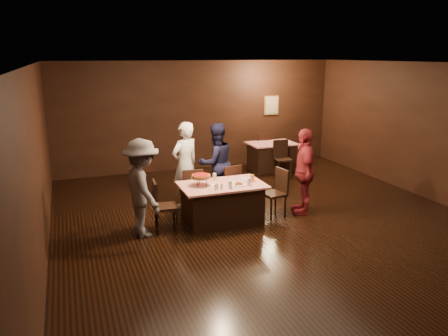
{
  "coord_description": "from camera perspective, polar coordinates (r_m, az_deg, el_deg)",
  "views": [
    {
      "loc": [
        -3.55,
        -6.67,
        3.16
      ],
      "look_at": [
        -0.71,
        1.09,
        1.0
      ],
      "focal_mm": 35.0,
      "sensor_mm": 36.0,
      "label": 1
    }
  ],
  "objects": [
    {
      "name": "room",
      "position": [
        7.63,
        7.88,
        6.81
      ],
      "size": [
        10.0,
        10.04,
        3.02
      ],
      "color": "black",
      "rests_on": "ground"
    },
    {
      "name": "main_table",
      "position": [
        8.41,
        -0.25,
        -4.63
      ],
      "size": [
        1.6,
        1.0,
        0.77
      ],
      "primitive_type": "cube",
      "color": "red",
      "rests_on": "ground"
    },
    {
      "name": "back_table",
      "position": [
        12.31,
        6.17,
        1.53
      ],
      "size": [
        1.3,
        0.9,
        0.77
      ],
      "primitive_type": "cube",
      "color": "#A8120B",
      "rests_on": "ground"
    },
    {
      "name": "chair_far_left",
      "position": [
        8.94,
        -4.3,
        -2.88
      ],
      "size": [
        0.45,
        0.45,
        0.95
      ],
      "primitive_type": "cube",
      "rotation": [
        0.0,
        0.0,
        3.08
      ],
      "color": "black",
      "rests_on": "ground"
    },
    {
      "name": "chair_far_right",
      "position": [
        9.18,
        0.51,
        -2.37
      ],
      "size": [
        0.51,
        0.51,
        0.95
      ],
      "primitive_type": "cube",
      "rotation": [
        0.0,
        0.0,
        3.38
      ],
      "color": "black",
      "rests_on": "ground"
    },
    {
      "name": "chair_end_left",
      "position": [
        8.09,
        -7.62,
        -4.88
      ],
      "size": [
        0.45,
        0.45,
        0.95
      ],
      "primitive_type": "cube",
      "rotation": [
        0.0,
        0.0,
        1.49
      ],
      "color": "black",
      "rests_on": "ground"
    },
    {
      "name": "chair_end_right",
      "position": [
        8.79,
        6.52,
        -3.24
      ],
      "size": [
        0.48,
        0.48,
        0.95
      ],
      "primitive_type": "cube",
      "rotation": [
        0.0,
        0.0,
        -1.43
      ],
      "color": "black",
      "rests_on": "ground"
    },
    {
      "name": "chair_back_near",
      "position": [
        11.68,
        7.69,
        1.22
      ],
      "size": [
        0.46,
        0.46,
        0.95
      ],
      "primitive_type": "cube",
      "rotation": [
        0.0,
        0.0,
        -0.09
      ],
      "color": "black",
      "rests_on": "ground"
    },
    {
      "name": "chair_back_far",
      "position": [
        12.81,
        5.0,
        2.49
      ],
      "size": [
        0.44,
        0.44,
        0.95
      ],
      "primitive_type": "cube",
      "rotation": [
        0.0,
        0.0,
        3.11
      ],
      "color": "black",
      "rests_on": "ground"
    },
    {
      "name": "diner_white_jacket",
      "position": [
        9.19,
        -5.11,
        0.41
      ],
      "size": [
        0.79,
        0.67,
        1.82
      ],
      "primitive_type": "imported",
      "rotation": [
        0.0,
        0.0,
        3.57
      ],
      "color": "silver",
      "rests_on": "ground"
    },
    {
      "name": "diner_navy_hoodie",
      "position": [
        9.47,
        -1.06,
        0.66
      ],
      "size": [
        0.95,
        0.8,
        1.74
      ],
      "primitive_type": "imported",
      "rotation": [
        0.0,
        0.0,
        3.32
      ],
      "color": "black",
      "rests_on": "ground"
    },
    {
      "name": "diner_grey_knit",
      "position": [
        7.81,
        -10.61,
        -2.6
      ],
      "size": [
        0.86,
        1.24,
        1.76
      ],
      "primitive_type": "imported",
      "rotation": [
        0.0,
        0.0,
        1.77
      ],
      "color": "slate",
      "rests_on": "ground"
    },
    {
      "name": "diner_red_shirt",
      "position": [
        8.93,
        10.39,
        -0.44
      ],
      "size": [
        0.77,
        1.11,
        1.75
      ],
      "primitive_type": "imported",
      "rotation": [
        0.0,
        0.0,
        -1.94
      ],
      "color": "#A32630",
      "rests_on": "ground"
    },
    {
      "name": "pizza_stand",
      "position": [
        8.16,
        -3.02,
        -1.08
      ],
      "size": [
        0.38,
        0.38,
        0.22
      ],
      "color": "black",
      "rests_on": "main_table"
    },
    {
      "name": "plate_with_slice",
      "position": [
        8.2,
        1.82,
        -2.12
      ],
      "size": [
        0.25,
        0.25,
        0.06
      ],
      "color": "white",
      "rests_on": "main_table"
    },
    {
      "name": "plate_empty",
      "position": [
        8.61,
        2.85,
        -1.44
      ],
      "size": [
        0.25,
        0.25,
        0.01
      ],
      "primitive_type": "cylinder",
      "color": "white",
      "rests_on": "main_table"
    },
    {
      "name": "glass_front_left",
      "position": [
        8.01,
        0.81,
        -2.19
      ],
      "size": [
        0.08,
        0.08,
        0.14
      ],
      "primitive_type": "cylinder",
      "color": "silver",
      "rests_on": "main_table"
    },
    {
      "name": "glass_front_right",
      "position": [
        8.2,
        3.3,
        -1.81
      ],
      "size": [
        0.08,
        0.08,
        0.14
      ],
      "primitive_type": "cylinder",
      "color": "silver",
      "rests_on": "main_table"
    },
    {
      "name": "glass_amber",
      "position": [
        8.44,
        3.7,
        -1.35
      ],
      "size": [
        0.08,
        0.08,
        0.14
      ],
      "primitive_type": "cylinder",
      "color": "#BF7F26",
      "rests_on": "main_table"
    },
    {
      "name": "glass_back",
      "position": [
        8.52,
        -1.25,
        -1.16
      ],
      "size": [
        0.08,
        0.08,
        0.14
      ],
      "primitive_type": "cylinder",
      "color": "silver",
      "rests_on": "main_table"
    },
    {
      "name": "condiments",
      "position": [
        7.96,
        -0.78,
        -2.47
      ],
      "size": [
        0.17,
        0.1,
        0.09
      ],
      "color": "silver",
      "rests_on": "main_table"
    },
    {
      "name": "napkin_center",
      "position": [
        8.39,
        1.68,
        -1.9
      ],
      "size": [
        0.19,
        0.19,
        0.01
      ],
      "primitive_type": "cube",
      "rotation": [
        0.0,
        0.0,
        0.21
      ],
      "color": "white",
      "rests_on": "main_table"
    },
    {
      "name": "napkin_left",
      "position": [
        8.19,
        -1.12,
        -2.3
      ],
      "size": [
        0.21,
        0.21,
        0.01
      ],
      "primitive_type": "cube",
      "rotation": [
        0.0,
        0.0,
        -0.35
      ],
      "color": "white",
      "rests_on": "main_table"
    }
  ]
}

